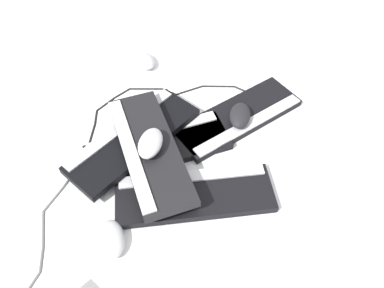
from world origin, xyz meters
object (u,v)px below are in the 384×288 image
keyboard_4 (149,149)px  mouse_0 (240,115)px  mouse_2 (150,143)px  keyboard_0 (158,147)px  mouse_1 (145,60)px  mouse_3 (112,239)px  keyboard_1 (194,194)px  keyboard_2 (239,117)px  keyboard_3 (133,139)px

keyboard_4 → mouse_0: keyboard_4 is taller
keyboard_4 → mouse_2: mouse_2 is taller
keyboard_0 → mouse_1: 0.42m
mouse_3 → mouse_1: bearing=-16.7°
keyboard_0 → keyboard_1: bearing=151.3°
keyboard_0 → mouse_3: size_ratio=3.87×
keyboard_1 → mouse_1: (0.44, -0.43, 0.01)m
keyboard_0 → mouse_0: size_ratio=3.87×
keyboard_2 → mouse_0: mouse_0 is taller
mouse_3 → keyboard_2: bearing=-54.2°
mouse_1 → keyboard_3: bearing=152.1°
keyboard_0 → keyboard_4: bearing=99.1°
keyboard_0 → mouse_1: mouse_1 is taller
keyboard_1 → keyboard_0: bearing=-28.7°
mouse_2 → keyboard_1: bearing=60.2°
mouse_0 → mouse_2: 0.32m
keyboard_2 → keyboard_0: bearing=53.9°
keyboard_4 → keyboard_3: bearing=-21.9°
keyboard_4 → mouse_1: (0.27, -0.39, -0.05)m
keyboard_3 → mouse_0: mouse_0 is taller
keyboard_4 → mouse_0: size_ratio=3.88×
mouse_1 → mouse_3: bearing=150.2°
keyboard_4 → mouse_3: 0.27m
mouse_1 → keyboard_1: bearing=169.7°
mouse_1 → mouse_3: (-0.32, 0.65, 0.00)m
keyboard_1 → keyboard_2: 0.33m
keyboard_3 → mouse_2: 0.12m
keyboard_1 → keyboard_3: 0.26m
keyboard_0 → mouse_0: bearing=-131.0°
keyboard_0 → keyboard_3: bearing=22.8°
mouse_0 → mouse_3: (0.12, 0.53, -0.03)m
keyboard_0 → keyboard_2: 0.29m
keyboard_2 → mouse_1: 0.44m
keyboard_1 → keyboard_2: same height
keyboard_0 → keyboard_1: size_ratio=0.96×
keyboard_1 → mouse_2: size_ratio=4.06×
keyboard_2 → mouse_0: (-0.01, 0.02, 0.04)m
keyboard_3 → mouse_3: size_ratio=4.21×
keyboard_1 → mouse_3: (0.12, 0.22, 0.01)m
keyboard_2 → mouse_0: 0.05m
keyboard_2 → mouse_2: (0.15, 0.30, 0.10)m
mouse_2 → mouse_3: mouse_2 is taller
keyboard_0 → mouse_3: bearing=100.4°
mouse_0 → keyboard_0: bearing=-58.1°
keyboard_1 → mouse_3: mouse_3 is taller
mouse_0 → mouse_3: bearing=-30.2°
mouse_0 → mouse_2: bearing=-47.8°
keyboard_4 → keyboard_2: bearing=-118.6°
mouse_3 → keyboard_1: bearing=-71.5°
keyboard_3 → mouse_0: (-0.25, -0.24, 0.01)m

